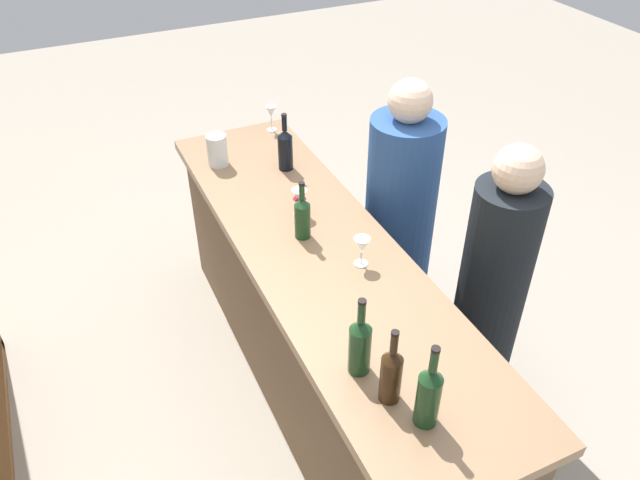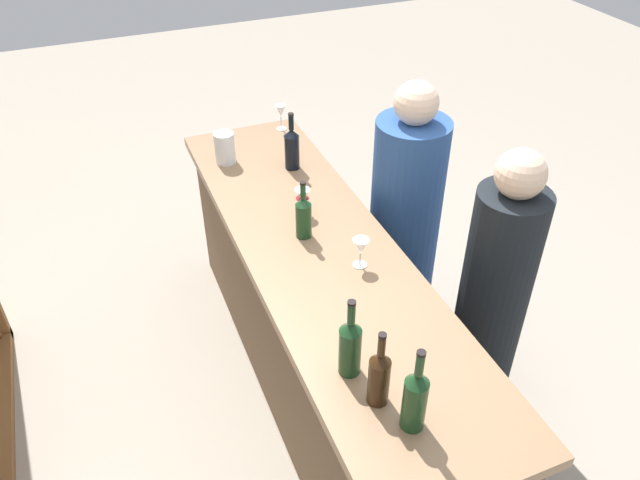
# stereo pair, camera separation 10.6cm
# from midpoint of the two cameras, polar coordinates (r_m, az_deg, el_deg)

# --- Properties ---
(ground_plane) EXTENTS (12.00, 12.00, 0.00)m
(ground_plane) POSITION_cam_midpoint_polar(r_m,az_deg,el_deg) (3.40, -0.91, -13.32)
(ground_plane) COLOR #9E9384
(bar_counter) EXTENTS (2.54, 0.66, 0.93)m
(bar_counter) POSITION_cam_midpoint_polar(r_m,az_deg,el_deg) (3.06, -1.00, -7.69)
(bar_counter) COLOR brown
(bar_counter) RESTS_ON ground
(wine_bottle_leftmost_olive_green) EXTENTS (0.08, 0.08, 0.34)m
(wine_bottle_leftmost_olive_green) POSITION_cam_midpoint_polar(r_m,az_deg,el_deg) (2.03, 8.41, -13.85)
(wine_bottle_leftmost_olive_green) COLOR #193D1E
(wine_bottle_leftmost_olive_green) RESTS_ON bar_counter
(wine_bottle_second_left_amber_brown) EXTENTS (0.07, 0.07, 0.31)m
(wine_bottle_second_left_amber_brown) POSITION_cam_midpoint_polar(r_m,az_deg,el_deg) (2.08, 5.06, -12.13)
(wine_bottle_second_left_amber_brown) COLOR #331E0F
(wine_bottle_second_left_amber_brown) RESTS_ON bar_counter
(wine_bottle_center_olive_green) EXTENTS (0.08, 0.08, 0.33)m
(wine_bottle_center_olive_green) POSITION_cam_midpoint_polar(r_m,az_deg,el_deg) (2.15, 2.25, -9.56)
(wine_bottle_center_olive_green) COLOR #193D1E
(wine_bottle_center_olive_green) RESTS_ON bar_counter
(wine_bottle_second_right_olive_green) EXTENTS (0.07, 0.07, 0.29)m
(wine_bottle_second_right_olive_green) POSITION_cam_midpoint_polar(r_m,az_deg,el_deg) (2.77, -2.72, 2.14)
(wine_bottle_second_right_olive_green) COLOR #193D1E
(wine_bottle_second_right_olive_green) RESTS_ON bar_counter
(wine_bottle_rightmost_near_black) EXTENTS (0.08, 0.08, 0.31)m
(wine_bottle_rightmost_near_black) POSITION_cam_midpoint_polar(r_m,az_deg,el_deg) (3.28, -4.13, 8.36)
(wine_bottle_rightmost_near_black) COLOR black
(wine_bottle_rightmost_near_black) RESTS_ON bar_counter
(wine_glass_near_left) EXTENTS (0.06, 0.06, 0.15)m
(wine_glass_near_left) POSITION_cam_midpoint_polar(r_m,az_deg,el_deg) (3.69, -5.34, 11.50)
(wine_glass_near_left) COLOR white
(wine_glass_near_left) RESTS_ON bar_counter
(wine_glass_near_center) EXTENTS (0.07, 0.07, 0.14)m
(wine_glass_near_center) POSITION_cam_midpoint_polar(r_m,az_deg,el_deg) (2.61, 2.70, -0.58)
(wine_glass_near_center) COLOR white
(wine_glass_near_center) RESTS_ON bar_counter
(wine_glass_near_right) EXTENTS (0.07, 0.07, 0.13)m
(wine_glass_near_right) POSITION_cam_midpoint_polar(r_m,az_deg,el_deg) (2.92, -2.93, 3.92)
(wine_glass_near_right) COLOR white
(wine_glass_near_right) RESTS_ON bar_counter
(water_pitcher) EXTENTS (0.11, 0.11, 0.17)m
(water_pitcher) POSITION_cam_midpoint_polar(r_m,az_deg,el_deg) (3.38, -10.29, 8.09)
(water_pitcher) COLOR silver
(water_pitcher) RESTS_ON bar_counter
(person_left_guest) EXTENTS (0.33, 0.33, 1.43)m
(person_left_guest) POSITION_cam_midpoint_polar(r_m,az_deg,el_deg) (3.03, 14.45, -4.55)
(person_left_guest) COLOR black
(person_left_guest) RESTS_ON ground
(person_center_guest) EXTENTS (0.46, 0.46, 1.50)m
(person_center_guest) POSITION_cam_midpoint_polar(r_m,az_deg,el_deg) (3.34, 6.34, 1.42)
(person_center_guest) COLOR #284C8C
(person_center_guest) RESTS_ON ground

